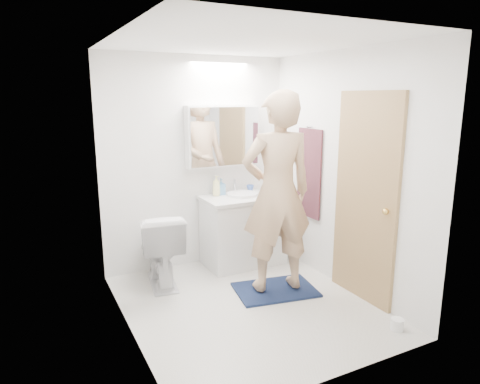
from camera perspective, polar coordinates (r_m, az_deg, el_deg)
floor at (r=4.26m, az=0.97°, el=-14.67°), size 2.50×2.50×0.00m
ceiling at (r=3.81m, az=1.11°, el=19.37°), size 2.50×2.50×0.00m
wall_back at (r=4.98m, az=-5.79°, el=3.86°), size 2.50×0.00×2.50m
wall_front at (r=2.85m, az=13.01°, el=-3.01°), size 2.50×0.00×2.50m
wall_left at (r=3.49m, az=-15.11°, el=-0.27°), size 0.00×2.50×2.50m
wall_right at (r=4.48m, az=13.56°, el=2.59°), size 0.00×2.50×2.50m
vanity_cabinet at (r=5.10m, az=0.42°, el=-5.23°), size 0.90×0.55×0.78m
countertop at (r=4.99m, az=0.43°, el=-0.74°), size 0.95×0.58×0.04m
sink_basin at (r=5.00m, az=0.27°, el=-0.28°), size 0.36×0.36×0.03m
faucet at (r=5.16m, az=-0.70°, el=0.84°), size 0.02×0.02×0.16m
medicine_cabinet at (r=4.99m, az=-2.32°, el=7.41°), size 0.88×0.14×0.70m
mirror_panel at (r=4.92m, az=-1.94°, el=7.34°), size 0.84×0.01×0.66m
toilet at (r=4.62m, az=-10.51°, el=-7.28°), size 0.55×0.83×0.79m
bath_rug at (r=4.53m, az=4.69°, el=-12.78°), size 0.89×0.68×0.02m
person at (r=4.20m, az=4.94°, el=-0.11°), size 0.79×0.59×1.96m
door at (r=4.25m, az=16.28°, el=-0.85°), size 0.04×0.80×2.00m
door_knob at (r=4.03m, az=18.73°, el=-2.47°), size 0.06×0.06×0.06m
towel at (r=4.90m, az=9.14°, el=2.45°), size 0.02×0.42×1.00m
towel_hook at (r=4.83m, az=9.22°, el=8.52°), size 0.07×0.02×0.02m
soap_bottle_a at (r=4.97m, az=-3.16°, el=0.83°), size 0.12×0.12×0.24m
soap_bottle_b at (r=5.03m, az=-2.52°, el=0.72°), size 0.10×0.10×0.19m
toothbrush_cup at (r=5.19m, az=1.36°, el=0.48°), size 0.11×0.11×0.08m
toilet_paper_roll at (r=4.06m, az=20.10°, el=-16.15°), size 0.11×0.11×0.10m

